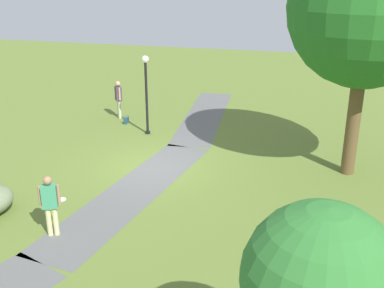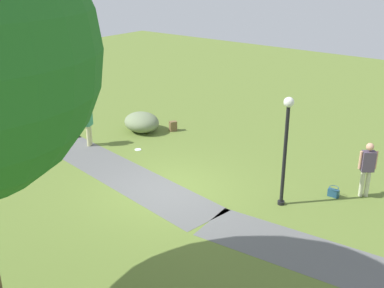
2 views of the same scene
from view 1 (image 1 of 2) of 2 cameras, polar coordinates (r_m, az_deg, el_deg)
The scene contains 10 objects.
ground_plane at distance 15.80m, azimuth -4.66°, elevation -2.75°, with size 48.00×48.00×0.00m, color olive.
footpath_segment_near at distance 21.13m, azimuth 1.56°, elevation 3.49°, with size 8.11×2.29×0.01m.
footpath_segment_mid at distance 14.17m, azimuth -7.16°, elevation -5.75°, with size 8.16×2.84×0.01m.
large_shade_tree at distance 14.87m, azimuth 20.69°, elevation 15.20°, with size 4.66×4.66×7.53m.
young_tree_near_path at distance 6.18m, azimuth 15.46°, elevation -15.94°, with size 2.02×2.02×3.72m.
lamp_post at distance 18.36m, azimuth -5.62°, elevation 7.07°, with size 0.28×0.28×3.14m.
woman_with_handbag at distance 20.81m, azimuth -8.96°, elevation 5.71°, with size 0.43×0.41×1.66m.
man_near_boulder at distance 12.00m, azimuth -16.95°, elevation -6.77°, with size 0.37×0.48×1.61m.
handbag_on_grass at distance 20.22m, azimuth -8.02°, elevation 2.89°, with size 0.32×0.28×0.31m.
frisbee_on_grass at distance 14.09m, azimuth -15.60°, elevation -6.54°, with size 0.24×0.24×0.02m.
Camera 1 is at (13.60, 4.98, 6.31)m, focal length 43.68 mm.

